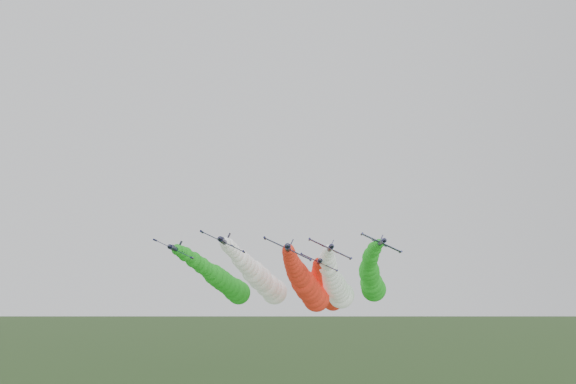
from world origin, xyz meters
The scene contains 6 objects.
jet_lead centered at (-0.75, 31.78, 35.73)m, with size 14.32×71.26×13.66m.
jet_inner_left centered at (-12.40, 38.28, 37.69)m, with size 14.31×71.25×13.65m.
jet_inner_right centered at (6.88, 42.98, 36.60)m, with size 14.54×71.49×13.89m.
jet_outer_left centered at (-23.78, 51.27, 37.45)m, with size 14.32×71.27×13.67m.
jet_outer_right centered at (17.44, 51.01, 38.34)m, with size 14.49×71.43×13.83m.
jet_trail centered at (5.41, 59.14, 35.31)m, with size 14.19×71.14×13.54m.
Camera 1 is at (-3.43, -107.14, 33.20)m, focal length 35.00 mm.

